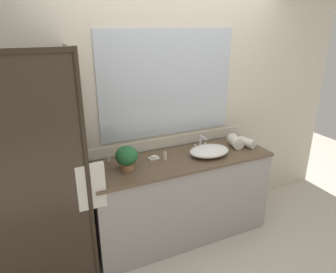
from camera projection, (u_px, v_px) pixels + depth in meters
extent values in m
plane|color=beige|center=(181.00, 234.00, 3.29)|extent=(8.00, 8.00, 0.00)
cube|color=beige|center=(167.00, 110.00, 3.12)|extent=(4.40, 0.05, 2.60)
cube|color=beige|center=(168.00, 142.00, 3.22)|extent=(1.80, 0.01, 0.11)
cube|color=silver|center=(168.00, 84.00, 3.00)|extent=(1.42, 0.01, 1.04)
cube|color=#9E9993|center=(181.00, 199.00, 3.14)|extent=(1.80, 0.56, 0.87)
cube|color=brown|center=(182.00, 160.00, 2.98)|extent=(1.80, 0.58, 0.03)
cylinder|color=#2D2319|center=(88.00, 181.00, 2.33)|extent=(0.04, 0.04, 2.00)
cube|color=#382B21|center=(16.00, 196.00, 2.13)|extent=(0.96, 0.01, 1.96)
cube|color=#382B21|center=(82.00, 167.00, 2.57)|extent=(0.01, 0.57, 1.96)
cylinder|color=#2D2319|center=(89.00, 167.00, 2.31)|extent=(0.32, 0.02, 0.02)
cube|color=silver|center=(91.00, 187.00, 2.37)|extent=(0.22, 0.04, 0.38)
ellipsoid|color=white|center=(209.00, 151.00, 3.03)|extent=(0.41, 0.30, 0.09)
cube|color=silver|center=(200.00, 148.00, 3.19)|extent=(0.17, 0.04, 0.02)
cylinder|color=silver|center=(200.00, 142.00, 3.16)|extent=(0.02, 0.02, 0.12)
cylinder|color=silver|center=(203.00, 138.00, 3.09)|extent=(0.02, 0.11, 0.02)
cylinder|color=silver|center=(195.00, 146.00, 3.15)|extent=(0.02, 0.02, 0.04)
cylinder|color=silver|center=(205.00, 145.00, 3.20)|extent=(0.02, 0.02, 0.04)
cylinder|color=#B77A51|center=(127.00, 166.00, 2.74)|extent=(0.12, 0.12, 0.06)
ellipsoid|color=#246133|center=(127.00, 156.00, 2.71)|extent=(0.20, 0.20, 0.18)
cube|color=silver|center=(154.00, 158.00, 2.96)|extent=(0.10, 0.07, 0.01)
ellipsoid|color=silver|center=(154.00, 156.00, 2.95)|extent=(0.07, 0.04, 0.02)
cylinder|color=silver|center=(165.00, 156.00, 2.91)|extent=(0.03, 0.03, 0.08)
cylinder|color=#B7B2A8|center=(165.00, 152.00, 2.90)|extent=(0.02, 0.02, 0.01)
cylinder|color=silver|center=(109.00, 160.00, 2.86)|extent=(0.03, 0.03, 0.07)
cylinder|color=#B7B2A8|center=(108.00, 156.00, 2.84)|extent=(0.02, 0.02, 0.01)
cylinder|color=silver|center=(246.00, 142.00, 3.23)|extent=(0.14, 0.20, 0.10)
cylinder|color=silver|center=(235.00, 141.00, 3.23)|extent=(0.16, 0.22, 0.12)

